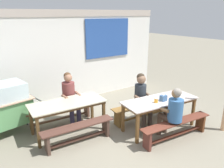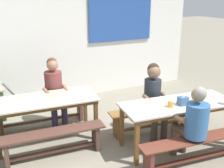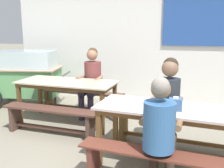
{
  "view_description": "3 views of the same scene",
  "coord_description": "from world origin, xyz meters",
  "px_view_note": "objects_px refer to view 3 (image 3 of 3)",
  "views": [
    {
      "loc": [
        -2.99,
        -3.52,
        2.7
      ],
      "look_at": [
        0.07,
        0.83,
        0.99
      ],
      "focal_mm": 35.71,
      "sensor_mm": 36.0,
      "label": 1
    },
    {
      "loc": [
        -1.92,
        -3.31,
        2.4
      ],
      "look_at": [
        -0.02,
        0.66,
        0.92
      ],
      "focal_mm": 43.56,
      "sensor_mm": 36.0,
      "label": 2
    },
    {
      "loc": [
        0.8,
        -3.25,
        1.68
      ],
      "look_at": [
        -0.16,
        0.34,
        0.88
      ],
      "focal_mm": 42.67,
      "sensor_mm": 36.0,
      "label": 3
    }
  ],
  "objects_px": {
    "person_right_near_table": "(168,98)",
    "bench_far_front": "(51,117)",
    "bench_far_back": "(81,99)",
    "bench_near_back": "(179,128)",
    "bench_near_front": "(165,168)",
    "food_cart": "(26,74)",
    "person_near_front": "(160,127)",
    "person_center_facing": "(92,78)",
    "condiment_jar": "(156,104)",
    "tissue_box": "(176,104)",
    "dining_table_near": "(174,114)",
    "dining_table_far": "(67,86)"
  },
  "relations": [
    {
      "from": "condiment_jar",
      "to": "dining_table_far",
      "type": "bearing_deg",
      "value": 144.68
    },
    {
      "from": "tissue_box",
      "to": "food_cart",
      "type": "bearing_deg",
      "value": 147.86
    },
    {
      "from": "person_right_near_table",
      "to": "dining_table_near",
      "type": "bearing_deg",
      "value": -77.74
    },
    {
      "from": "person_near_front",
      "to": "person_right_near_table",
      "type": "height_order",
      "value": "person_right_near_table"
    },
    {
      "from": "person_near_front",
      "to": "dining_table_far",
      "type": "bearing_deg",
      "value": 137.6
    },
    {
      "from": "food_cart",
      "to": "person_near_front",
      "type": "distance_m",
      "value": 3.9
    },
    {
      "from": "dining_table_far",
      "to": "bench_far_back",
      "type": "height_order",
      "value": "dining_table_far"
    },
    {
      "from": "bench_near_back",
      "to": "food_cart",
      "type": "xyz_separation_m",
      "value": [
        -3.25,
        1.35,
        0.38
      ]
    },
    {
      "from": "bench_near_front",
      "to": "person_near_front",
      "type": "bearing_deg",
      "value": 130.15
    },
    {
      "from": "bench_near_back",
      "to": "bench_near_front",
      "type": "xyz_separation_m",
      "value": [
        -0.12,
        -1.14,
        -0.01
      ]
    },
    {
      "from": "dining_table_near",
      "to": "bench_near_back",
      "type": "height_order",
      "value": "dining_table_near"
    },
    {
      "from": "bench_near_back",
      "to": "person_near_front",
      "type": "xyz_separation_m",
      "value": [
        -0.19,
        -1.06,
        0.39
      ]
    },
    {
      "from": "bench_far_back",
      "to": "person_right_near_table",
      "type": "xyz_separation_m",
      "value": [
        1.72,
        -1.16,
        0.44
      ]
    },
    {
      "from": "person_right_near_table",
      "to": "person_center_facing",
      "type": "xyz_separation_m",
      "value": [
        -1.47,
        1.07,
        -0.0
      ]
    },
    {
      "from": "bench_far_back",
      "to": "food_cart",
      "type": "bearing_deg",
      "value": 169.44
    },
    {
      "from": "bench_near_back",
      "to": "bench_near_front",
      "type": "bearing_deg",
      "value": -95.86
    },
    {
      "from": "bench_near_back",
      "to": "tissue_box",
      "type": "bearing_deg",
      "value": -94.39
    },
    {
      "from": "dining_table_near",
      "to": "condiment_jar",
      "type": "xyz_separation_m",
      "value": [
        -0.21,
        -0.07,
        0.13
      ]
    },
    {
      "from": "dining_table_near",
      "to": "person_near_front",
      "type": "distance_m",
      "value": 0.51
    },
    {
      "from": "bench_far_front",
      "to": "bench_near_front",
      "type": "distance_m",
      "value": 2.14
    },
    {
      "from": "bench_far_front",
      "to": "bench_near_back",
      "type": "xyz_separation_m",
      "value": [
        1.96,
        0.05,
        -0.0
      ]
    },
    {
      "from": "bench_near_back",
      "to": "bench_far_back",
      "type": "bearing_deg",
      "value": 149.79
    },
    {
      "from": "dining_table_near",
      "to": "tissue_box",
      "type": "bearing_deg",
      "value": -84.86
    },
    {
      "from": "bench_far_back",
      "to": "bench_near_back",
      "type": "height_order",
      "value": "same"
    },
    {
      "from": "bench_far_back",
      "to": "food_cart",
      "type": "relative_size",
      "value": 0.95
    },
    {
      "from": "dining_table_near",
      "to": "person_center_facing",
      "type": "distance_m",
      "value": 2.23
    },
    {
      "from": "bench_far_back",
      "to": "bench_near_back",
      "type": "distance_m",
      "value": 2.18
    },
    {
      "from": "food_cart",
      "to": "bench_far_back",
      "type": "bearing_deg",
      "value": -10.56
    },
    {
      "from": "bench_near_front",
      "to": "food_cart",
      "type": "bearing_deg",
      "value": 141.5
    },
    {
      "from": "person_near_front",
      "to": "condiment_jar",
      "type": "distance_m",
      "value": 0.44
    },
    {
      "from": "bench_near_front",
      "to": "condiment_jar",
      "type": "relative_size",
      "value": 16.6
    },
    {
      "from": "bench_near_front",
      "to": "person_center_facing",
      "type": "height_order",
      "value": "person_center_facing"
    },
    {
      "from": "bench_far_front",
      "to": "condiment_jar",
      "type": "distance_m",
      "value": 1.86
    },
    {
      "from": "dining_table_far",
      "to": "bench_near_front",
      "type": "xyz_separation_m",
      "value": [
        1.8,
        -1.67,
        -0.39
      ]
    },
    {
      "from": "dining_table_near",
      "to": "bench_far_back",
      "type": "distance_m",
      "value": 2.5
    },
    {
      "from": "food_cart",
      "to": "person_near_front",
      "type": "xyz_separation_m",
      "value": [
        3.06,
        -2.41,
        0.01
      ]
    },
    {
      "from": "bench_near_front",
      "to": "person_near_front",
      "type": "height_order",
      "value": "person_near_front"
    },
    {
      "from": "bench_far_front",
      "to": "condiment_jar",
      "type": "height_order",
      "value": "condiment_jar"
    },
    {
      "from": "bench_far_front",
      "to": "tissue_box",
      "type": "distance_m",
      "value": 2.07
    },
    {
      "from": "bench_far_front",
      "to": "food_cart",
      "type": "distance_m",
      "value": 1.94
    },
    {
      "from": "bench_far_front",
      "to": "food_cart",
      "type": "height_order",
      "value": "food_cart"
    },
    {
      "from": "person_right_near_table",
      "to": "bench_far_front",
      "type": "bearing_deg",
      "value": 179.59
    },
    {
      "from": "dining_table_far",
      "to": "bench_near_back",
      "type": "bearing_deg",
      "value": -15.3
    },
    {
      "from": "tissue_box",
      "to": "bench_near_back",
      "type": "bearing_deg",
      "value": 85.61
    },
    {
      "from": "person_right_near_table",
      "to": "condiment_jar",
      "type": "xyz_separation_m",
      "value": [
        -0.1,
        -0.58,
        0.08
      ]
    },
    {
      "from": "condiment_jar",
      "to": "person_center_facing",
      "type": "bearing_deg",
      "value": 129.56
    },
    {
      "from": "bench_far_front",
      "to": "condiment_jar",
      "type": "relative_size",
      "value": 14.47
    },
    {
      "from": "person_near_front",
      "to": "person_center_facing",
      "type": "bearing_deg",
      "value": 125.06
    },
    {
      "from": "bench_far_back",
      "to": "person_right_near_table",
      "type": "bearing_deg",
      "value": -33.99
    },
    {
      "from": "food_cart",
      "to": "tissue_box",
      "type": "distance_m",
      "value": 3.78
    }
  ]
}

